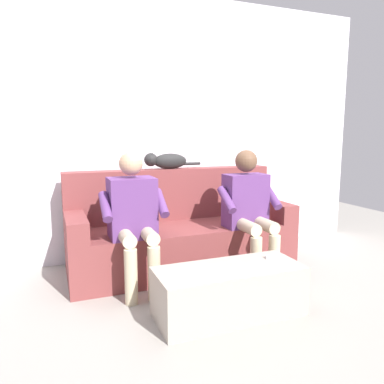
% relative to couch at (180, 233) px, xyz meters
% --- Properties ---
extents(ground_plane, '(8.00, 8.00, 0.00)m').
position_rel_couch_xyz_m(ground_plane, '(0.00, 0.76, -0.33)').
color(ground_plane, gray).
extents(back_wall, '(4.73, 0.06, 2.68)m').
position_rel_couch_xyz_m(back_wall, '(0.00, -0.48, 1.01)').
color(back_wall, silver).
rests_on(back_wall, ground).
extents(couch, '(2.10, 0.78, 0.94)m').
position_rel_couch_xyz_m(couch, '(0.00, 0.00, 0.00)').
color(couch, brown).
rests_on(couch, ground).
extents(coffee_table, '(1.05, 0.43, 0.35)m').
position_rel_couch_xyz_m(coffee_table, '(0.00, 1.06, -0.15)').
color(coffee_table, '#A89E8E').
rests_on(coffee_table, ground).
extents(person_left_seated, '(0.54, 0.52, 1.14)m').
position_rel_couch_xyz_m(person_left_seated, '(-0.52, 0.41, 0.31)').
color(person_left_seated, '#5B3370').
rests_on(person_left_seated, ground).
extents(person_right_seated, '(0.53, 0.52, 1.14)m').
position_rel_couch_xyz_m(person_right_seated, '(0.52, 0.36, 0.32)').
color(person_right_seated, '#5B3370').
rests_on(person_right_seated, ground).
extents(cat_on_backrest, '(0.58, 0.13, 0.17)m').
position_rel_couch_xyz_m(cat_on_backrest, '(0.06, -0.23, 0.69)').
color(cat_on_backrest, black).
rests_on(cat_on_backrest, couch).
extents(remote_white, '(0.15, 0.07, 0.02)m').
position_rel_couch_xyz_m(remote_white, '(-0.41, 1.01, 0.04)').
color(remote_white, white).
rests_on(remote_white, coffee_table).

